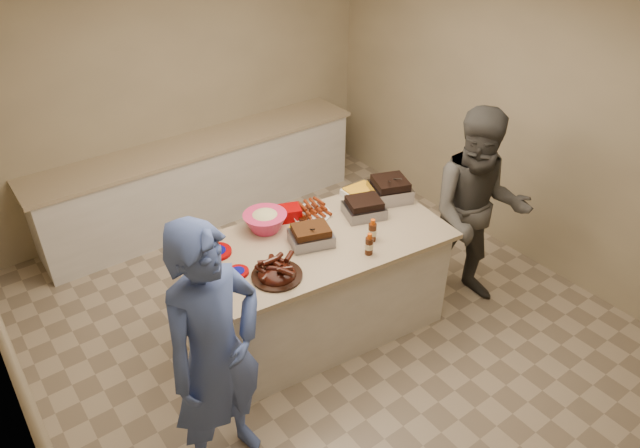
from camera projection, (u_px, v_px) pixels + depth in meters
room at (323, 323)px, 4.99m from camera, size 4.50×5.00×2.70m
back_counter at (203, 180)px, 6.22m from camera, size 3.60×0.64×0.90m
island at (323, 325)px, 4.96m from camera, size 2.05×1.24×0.93m
rib_platter at (277, 277)px, 4.05m from camera, size 0.43×0.43×0.15m
pulled_pork_tray at (311, 243)px, 4.39m from camera, size 0.38×0.33×0.10m
brisket_tray at (364, 215)px, 4.73m from camera, size 0.39×0.35×0.09m
roasting_pan at (389, 198)px, 4.96m from camera, size 0.41×0.41×0.13m
coleslaw_bowl at (266, 229)px, 4.56m from camera, size 0.39×0.39×0.24m
sausage_plate at (311, 215)px, 4.74m from camera, size 0.36×0.36×0.05m
mac_cheese_dish at (359, 195)px, 5.01m from camera, size 0.28×0.21×0.08m
bbq_bottle_a at (369, 254)px, 4.28m from camera, size 0.07×0.07×0.18m
bbq_bottle_b at (372, 240)px, 4.43m from camera, size 0.07×0.07×0.19m
mustard_bottle at (292, 235)px, 4.49m from camera, size 0.04×0.04×0.11m
sauce_bowl at (303, 222)px, 4.64m from camera, size 0.16×0.06×0.15m
plate_stack_large at (217, 253)px, 4.28m from camera, size 0.25×0.25×0.03m
plate_stack_small at (238, 273)px, 4.08m from camera, size 0.18×0.18×0.02m
plastic_cup at (215, 248)px, 4.34m from camera, size 0.11×0.10×0.10m
basket_stack at (288, 219)px, 4.69m from camera, size 0.25×0.22×0.11m
guest_gray at (462, 294)px, 5.31m from camera, size 1.86×1.96×0.69m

